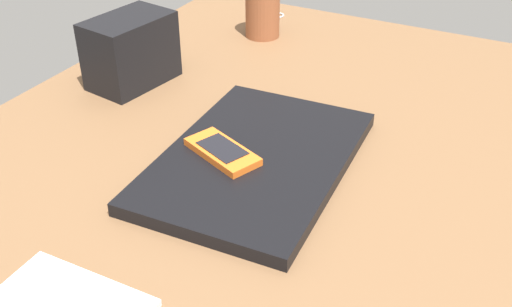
{
  "coord_description": "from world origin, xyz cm",
  "views": [
    {
      "loc": [
        62.7,
        36.56,
        49.66
      ],
      "look_at": [
        1.66,
        4.83,
        5.0
      ],
      "focal_mm": 42.37,
      "sensor_mm": 36.0,
      "label": 1
    }
  ],
  "objects_px": {
    "cell_phone_on_laptop": "(222,151)",
    "pen_cup": "(263,10)",
    "key_ring": "(277,15)",
    "laptop_closed": "(256,160)",
    "desk_organizer": "(131,51)"
  },
  "relations": [
    {
      "from": "cell_phone_on_laptop",
      "to": "key_ring",
      "type": "bearing_deg",
      "value": -161.42
    },
    {
      "from": "key_ring",
      "to": "pen_cup",
      "type": "distance_m",
      "value": 0.13
    },
    {
      "from": "cell_phone_on_laptop",
      "to": "key_ring",
      "type": "height_order",
      "value": "cell_phone_on_laptop"
    },
    {
      "from": "desk_organizer",
      "to": "pen_cup",
      "type": "height_order",
      "value": "desk_organizer"
    },
    {
      "from": "desk_organizer",
      "to": "laptop_closed",
      "type": "bearing_deg",
      "value": 75.35
    },
    {
      "from": "key_ring",
      "to": "laptop_closed",
      "type": "bearing_deg",
      "value": 22.96
    },
    {
      "from": "desk_organizer",
      "to": "pen_cup",
      "type": "relative_size",
      "value": 1.35
    },
    {
      "from": "cell_phone_on_laptop",
      "to": "key_ring",
      "type": "relative_size",
      "value": 3.84
    },
    {
      "from": "cell_phone_on_laptop",
      "to": "desk_organizer",
      "type": "bearing_deg",
      "value": -120.19
    },
    {
      "from": "pen_cup",
      "to": "laptop_closed",
      "type": "bearing_deg",
      "value": 25.89
    },
    {
      "from": "laptop_closed",
      "to": "desk_organizer",
      "type": "relative_size",
      "value": 2.41
    },
    {
      "from": "cell_phone_on_laptop",
      "to": "pen_cup",
      "type": "height_order",
      "value": "pen_cup"
    },
    {
      "from": "laptop_closed",
      "to": "key_ring",
      "type": "xyz_separation_m",
      "value": [
        -0.54,
        -0.23,
        -0.01
      ]
    },
    {
      "from": "cell_phone_on_laptop",
      "to": "pen_cup",
      "type": "xyz_separation_m",
      "value": [
        -0.45,
        -0.17,
        0.03
      ]
    },
    {
      "from": "laptop_closed",
      "to": "pen_cup",
      "type": "bearing_deg",
      "value": -157.0
    }
  ]
}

